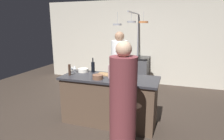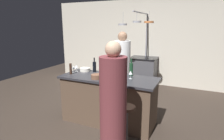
{
  "view_description": "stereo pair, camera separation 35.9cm",
  "coord_description": "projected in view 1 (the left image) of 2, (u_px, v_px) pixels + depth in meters",
  "views": [
    {
      "loc": [
        1.11,
        -3.16,
        1.83
      ],
      "look_at": [
        0.0,
        0.15,
        1.0
      ],
      "focal_mm": 30.28,
      "sensor_mm": 36.0,
      "label": 1
    },
    {
      "loc": [
        1.44,
        -3.03,
        1.83
      ],
      "look_at": [
        0.0,
        0.15,
        1.0
      ],
      "focal_mm": 30.28,
      "sensor_mm": 36.0,
      "label": 2
    }
  ],
  "objects": [
    {
      "name": "guest_right",
      "position": [
        123.0,
        110.0,
        2.45
      ],
      "size": [
        0.35,
        0.35,
        1.65
      ],
      "color": "brown",
      "rests_on": "ground_plane"
    },
    {
      "name": "pepper_mill",
      "position": [
        70.0,
        70.0,
        3.58
      ],
      "size": [
        0.05,
        0.05,
        0.21
      ],
      "primitive_type": "cylinder",
      "color": "#382319",
      "rests_on": "kitchen_island"
    },
    {
      "name": "cutting_board",
      "position": [
        106.0,
        74.0,
        3.63
      ],
      "size": [
        0.32,
        0.22,
        0.02
      ],
      "primitive_type": "cube",
      "color": "#997047",
      "rests_on": "kitchen_island"
    },
    {
      "name": "mixing_bowl_ceramic",
      "position": [
        83.0,
        70.0,
        3.85
      ],
      "size": [
        0.21,
        0.21,
        0.07
      ],
      "primitive_type": "cylinder",
      "color": "silver",
      "rests_on": "kitchen_island"
    },
    {
      "name": "wine_glass_near_right_guest",
      "position": [
        132.0,
        73.0,
        3.38
      ],
      "size": [
        0.07,
        0.07,
        0.15
      ],
      "color": "silver",
      "rests_on": "kitchen_island"
    },
    {
      "name": "chef",
      "position": [
        119.0,
        73.0,
        4.26
      ],
      "size": [
        0.36,
        0.36,
        1.7
      ],
      "color": "white",
      "rests_on": "ground_plane"
    },
    {
      "name": "overhead_pot_rack",
      "position": [
        134.0,
        32.0,
        5.11
      ],
      "size": [
        0.87,
        1.39,
        2.17
      ],
      "color": "gray",
      "rests_on": "ground_plane"
    },
    {
      "name": "wine_bottle_dark",
      "position": [
        93.0,
        67.0,
        3.82
      ],
      "size": [
        0.07,
        0.07,
        0.29
      ],
      "color": "black",
      "rests_on": "kitchen_island"
    },
    {
      "name": "ground_plane",
      "position": [
        110.0,
        121.0,
        3.68
      ],
      "size": [
        9.0,
        9.0,
        0.0
      ],
      "primitive_type": "plane",
      "color": "#382D26"
    },
    {
      "name": "wine_bottle_rose",
      "position": [
        110.0,
        71.0,
        3.38
      ],
      "size": [
        0.07,
        0.07,
        0.32
      ],
      "color": "#B78C8E",
      "rests_on": "kitchen_island"
    },
    {
      "name": "stove_range",
      "position": [
        135.0,
        71.0,
        5.84
      ],
      "size": [
        0.8,
        0.64,
        0.89
      ],
      "color": "#47474C",
      "rests_on": "ground_plane"
    },
    {
      "name": "wine_glass_by_chef",
      "position": [
        75.0,
        68.0,
        3.77
      ],
      "size": [
        0.07,
        0.07,
        0.15
      ],
      "color": "silver",
      "rests_on": "kitchen_island"
    },
    {
      "name": "back_wall",
      "position": [
        139.0,
        42.0,
        6.01
      ],
      "size": [
        6.4,
        0.16,
        2.6
      ],
      "primitive_type": "cube",
      "color": "beige",
      "rests_on": "ground_plane"
    },
    {
      "name": "wine_glass_near_left_guest",
      "position": [
        72.0,
        69.0,
        3.69
      ],
      "size": [
        0.07,
        0.07,
        0.15
      ],
      "color": "silver",
      "rests_on": "kitchen_island"
    },
    {
      "name": "kitchen_island",
      "position": [
        109.0,
        100.0,
        3.58
      ],
      "size": [
        1.8,
        0.72,
        0.9
      ],
      "color": "brown",
      "rests_on": "ground_plane"
    },
    {
      "name": "wine_bottle_red",
      "position": [
        120.0,
        73.0,
        3.27
      ],
      "size": [
        0.07,
        0.07,
        0.31
      ],
      "color": "#143319",
      "rests_on": "kitchen_island"
    },
    {
      "name": "bar_stool_right",
      "position": [
        132.0,
        124.0,
        2.85
      ],
      "size": [
        0.28,
        0.28,
        0.68
      ],
      "color": "#4C4C51",
      "rests_on": "ground_plane"
    },
    {
      "name": "mixing_bowl_wooden",
      "position": [
        98.0,
        77.0,
        3.33
      ],
      "size": [
        0.19,
        0.19,
        0.08
      ],
      "primitive_type": "cylinder",
      "color": "brown",
      "rests_on": "kitchen_island"
    },
    {
      "name": "wine_bottle_green",
      "position": [
        131.0,
        69.0,
        3.58
      ],
      "size": [
        0.07,
        0.07,
        0.33
      ],
      "color": "#193D23",
      "rests_on": "kitchen_island"
    }
  ]
}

